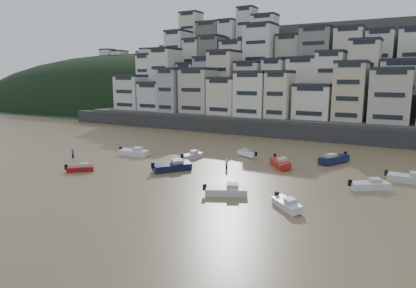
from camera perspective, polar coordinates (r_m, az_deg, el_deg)
The scene contains 17 objects.
sea_strip at distance 217.67m, azimuth -11.89°, elevation 6.37°, with size 340.00×340.00×0.00m, color #41505D.
harbor_wall at distance 87.15m, azimuth 13.55°, elevation 1.90°, with size 140.00×3.00×3.50m, color #38383A.
hillside at distance 124.28m, azimuth 21.09°, elevation 9.14°, with size 141.04×66.00×50.00m.
headland at distance 200.33m, azimuth -10.54°, elevation 6.10°, with size 216.00×135.00×53.33m.
boat_a at distance 44.68m, azimuth 2.83°, elevation -6.99°, with size 5.51×1.80×1.50m, color silver, non-canonical shape.
boat_b at distance 41.09m, azimuth 12.04°, elevation -8.91°, with size 4.80×1.57×1.31m, color silver, non-canonical shape.
boat_c at distance 56.19m, azimuth -5.56°, elevation -3.29°, with size 6.39×2.09×1.74m, color #13193B, non-canonical shape.
boat_d at distance 51.19m, azimuth 23.57°, elevation -5.62°, with size 5.41×1.77×1.48m, color silver, non-canonical shape.
boat_e at distance 59.48m, azimuth 11.04°, elevation -2.70°, with size 6.19×2.03×1.69m, color #B11E15, non-canonical shape.
boat_f at distance 64.52m, azimuth -2.56°, elevation -1.67°, with size 4.86×1.59×1.33m, color silver, non-canonical shape.
boat_g at distance 56.60m, azimuth 28.54°, elevation -4.48°, with size 5.90×1.93×1.61m, color silver, non-canonical shape.
boat_h at distance 66.43m, azimuth 6.12°, elevation -1.38°, with size 4.79×1.57×1.31m, color white, non-canonical shape.
boat_i at distance 64.51m, azimuth 18.82°, elevation -2.01°, with size 6.52×2.13×1.78m, color #141B41, non-canonical shape.
boat_j at distance 59.01m, azimuth -19.05°, elevation -3.45°, with size 4.24×1.39×1.16m, color maroon, non-canonical shape.
boat_k at distance 68.16m, azimuth -11.35°, elevation -1.08°, with size 5.97×1.95×1.63m, color white, non-canonical shape.
person_blue at distance 68.97m, azimuth -20.09°, elevation -1.33°, with size 0.44×0.44×1.74m, color blue, non-canonical shape.
person_pink at distance 57.16m, azimuth 2.87°, elevation -3.02°, with size 0.44×0.44×1.74m, color #EFA9A9, non-canonical shape.
Camera 1 is at (33.57, -18.00, 13.99)m, focal length 32.00 mm.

